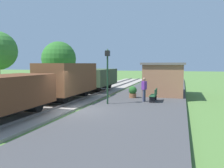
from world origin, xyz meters
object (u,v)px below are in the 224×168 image
object	(u,v)px
bench_near_hut	(154,95)
person_waiting	(144,88)
potted_planter	(133,92)
tree_trackside_far	(59,59)
station_hut	(165,78)
freight_train	(68,83)
lamp_post_near	(107,66)

from	to	relation	value
bench_near_hut	person_waiting	bearing A→B (deg)	-163.50
potted_planter	tree_trackside_far	size ratio (longest dim) A/B	0.17
bench_near_hut	potted_planter	bearing A→B (deg)	143.63
station_hut	potted_planter	xyz separation A→B (m)	(-2.23, -3.33, -0.93)
freight_train	potted_planter	bearing A→B (deg)	25.56
freight_train	person_waiting	world-z (taller)	freight_train
lamp_post_near	person_waiting	bearing A→B (deg)	38.35
lamp_post_near	tree_trackside_far	bearing A→B (deg)	133.34
freight_train	station_hut	distance (m)	8.75
station_hut	potted_planter	bearing A→B (deg)	-123.87
freight_train	station_hut	xyz separation A→B (m)	(6.80, 5.51, 0.15)
freight_train	person_waiting	bearing A→B (deg)	6.23
potted_planter	tree_trackside_far	bearing A→B (deg)	147.68
person_waiting	potted_planter	size ratio (longest dim) A/B	1.87
bench_near_hut	potted_planter	world-z (taller)	potted_planter
potted_planter	lamp_post_near	bearing A→B (deg)	-107.46
potted_planter	station_hut	bearing A→B (deg)	56.13
freight_train	lamp_post_near	world-z (taller)	lamp_post_near
freight_train	station_hut	bearing A→B (deg)	39.03
bench_near_hut	lamp_post_near	distance (m)	4.04
lamp_post_near	tree_trackside_far	size ratio (longest dim) A/B	0.67
potted_planter	bench_near_hut	bearing A→B (deg)	-36.37
person_waiting	tree_trackside_far	bearing A→B (deg)	-15.75
station_hut	bench_near_hut	world-z (taller)	station_hut
lamp_post_near	tree_trackside_far	distance (m)	13.46
station_hut	tree_trackside_far	bearing A→B (deg)	165.79
person_waiting	station_hut	bearing A→B (deg)	-83.06
station_hut	tree_trackside_far	world-z (taller)	tree_trackside_far
freight_train	lamp_post_near	bearing A→B (deg)	-17.32
station_hut	potted_planter	world-z (taller)	station_hut
station_hut	bench_near_hut	xyz separation A→B (m)	(-0.39, -4.68, -0.93)
station_hut	lamp_post_near	bearing A→B (deg)	-116.29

